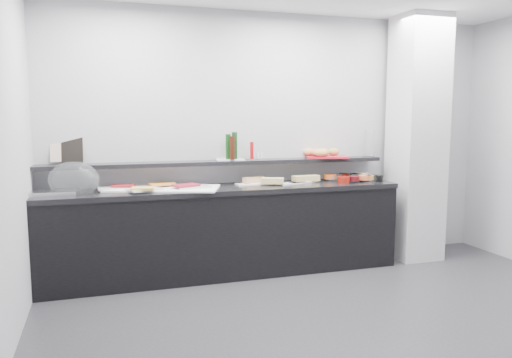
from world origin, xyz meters
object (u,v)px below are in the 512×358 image
object	(u,v)px
framed_print	(72,150)
cloche_base	(52,193)
bread_tray	(326,157)
carafe	(370,143)
condiment_tray	(230,159)
sandwich_plate_mid	(291,183)

from	to	relation	value
framed_print	cloche_base	bearing A→B (deg)	-116.11
cloche_base	framed_print	xyz separation A→B (m)	(0.17, 0.31, 0.36)
bread_tray	carafe	bearing A→B (deg)	17.34
bread_tray	carafe	world-z (taller)	carafe
condiment_tray	carafe	bearing A→B (deg)	5.15
sandwich_plate_mid	bread_tray	distance (m)	0.57
cloche_base	framed_print	distance (m)	0.51
carafe	framed_print	bearing A→B (deg)	178.08
bread_tray	condiment_tray	bearing A→B (deg)	-166.87
framed_print	carafe	distance (m)	3.19
framed_print	condiment_tray	xyz separation A→B (m)	(1.56, -0.08, -0.12)
cloche_base	framed_print	world-z (taller)	framed_print
carafe	sandwich_plate_mid	bearing A→B (deg)	-170.05
sandwich_plate_mid	framed_print	xyz separation A→B (m)	(-2.16, 0.29, 0.37)
sandwich_plate_mid	condiment_tray	xyz separation A→B (m)	(-0.60, 0.21, 0.25)
condiment_tray	framed_print	bearing A→B (deg)	-176.51
cloche_base	carafe	size ratio (longest dim) A/B	1.49
sandwich_plate_mid	carafe	distance (m)	1.12
carafe	bread_tray	bearing A→B (deg)	-178.31
cloche_base	sandwich_plate_mid	xyz separation A→B (m)	(2.33, 0.03, -0.01)
framed_print	bread_tray	bearing A→B (deg)	0.38
condiment_tray	bread_tray	distance (m)	1.09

